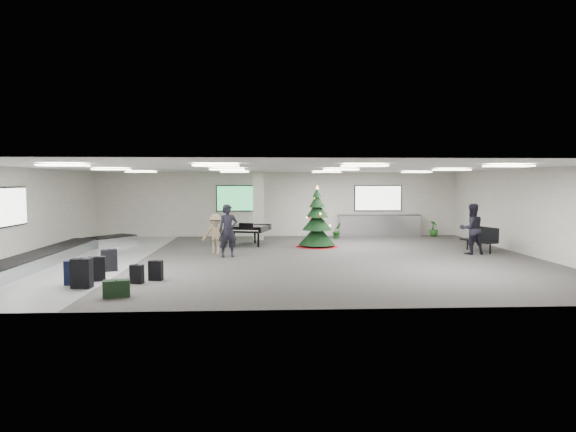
{
  "coord_description": "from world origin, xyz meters",
  "views": [
    {
      "loc": [
        -0.71,
        -16.97,
        2.69
      ],
      "look_at": [
        0.17,
        1.0,
        1.43
      ],
      "focal_mm": 30.0,
      "sensor_mm": 36.0,
      "label": 1
    }
  ],
  "objects_px": {
    "traveler_b": "(215,234)",
    "pink_suitcase": "(90,270)",
    "christmas_tree": "(317,226)",
    "bench": "(481,238)",
    "traveler_a": "(228,231)",
    "potted_plant_left": "(337,230)",
    "service_counter": "(379,225)",
    "grand_piano": "(250,229)",
    "traveler_bench": "(472,229)",
    "baggage_carousel": "(59,254)",
    "potted_plant_right": "(433,228)"
  },
  "relations": [
    {
      "from": "grand_piano",
      "to": "traveler_a",
      "type": "xyz_separation_m",
      "value": [
        -0.7,
        -3.26,
        0.24
      ]
    },
    {
      "from": "bench",
      "to": "traveler_a",
      "type": "relative_size",
      "value": 0.85
    },
    {
      "from": "christmas_tree",
      "to": "traveler_bench",
      "type": "relative_size",
      "value": 1.36
    },
    {
      "from": "pink_suitcase",
      "to": "potted_plant_right",
      "type": "xyz_separation_m",
      "value": [
        13.19,
        10.25,
        0.08
      ]
    },
    {
      "from": "potted_plant_left",
      "to": "bench",
      "type": "bearing_deg",
      "value": -43.41
    },
    {
      "from": "traveler_bench",
      "to": "christmas_tree",
      "type": "bearing_deg",
      "value": -27.41
    },
    {
      "from": "traveler_a",
      "to": "potted_plant_right",
      "type": "relative_size",
      "value": 2.42
    },
    {
      "from": "service_counter",
      "to": "traveler_bench",
      "type": "distance_m",
      "value": 6.43
    },
    {
      "from": "christmas_tree",
      "to": "bench",
      "type": "distance_m",
      "value": 6.46
    },
    {
      "from": "service_counter",
      "to": "christmas_tree",
      "type": "xyz_separation_m",
      "value": [
        -3.52,
        -3.72,
        0.34
      ]
    },
    {
      "from": "service_counter",
      "to": "potted_plant_left",
      "type": "distance_m",
      "value": 2.41
    },
    {
      "from": "baggage_carousel",
      "to": "traveler_b",
      "type": "xyz_separation_m",
      "value": [
        5.28,
        1.24,
        0.54
      ]
    },
    {
      "from": "grand_piano",
      "to": "traveler_bench",
      "type": "height_order",
      "value": "traveler_bench"
    },
    {
      "from": "traveler_b",
      "to": "potted_plant_right",
      "type": "bearing_deg",
      "value": 27.25
    },
    {
      "from": "baggage_carousel",
      "to": "traveler_b",
      "type": "distance_m",
      "value": 5.45
    },
    {
      "from": "grand_piano",
      "to": "traveler_a",
      "type": "bearing_deg",
      "value": -86.15
    },
    {
      "from": "service_counter",
      "to": "traveler_a",
      "type": "relative_size",
      "value": 2.12
    },
    {
      "from": "service_counter",
      "to": "grand_piano",
      "type": "distance_m",
      "value": 7.03
    },
    {
      "from": "baggage_carousel",
      "to": "bench",
      "type": "relative_size",
      "value": 5.97
    },
    {
      "from": "traveler_b",
      "to": "pink_suitcase",
      "type": "bearing_deg",
      "value": -120.95
    },
    {
      "from": "christmas_tree",
      "to": "grand_piano",
      "type": "bearing_deg",
      "value": 166.8
    },
    {
      "from": "service_counter",
      "to": "potted_plant_left",
      "type": "xyz_separation_m",
      "value": [
        -2.25,
        -0.87,
        -0.15
      ]
    },
    {
      "from": "service_counter",
      "to": "traveler_bench",
      "type": "bearing_deg",
      "value": -71.53
    },
    {
      "from": "bench",
      "to": "traveler_a",
      "type": "height_order",
      "value": "traveler_a"
    },
    {
      "from": "potted_plant_left",
      "to": "service_counter",
      "type": "bearing_deg",
      "value": 21.15
    },
    {
      "from": "potted_plant_left",
      "to": "potted_plant_right",
      "type": "distance_m",
      "value": 5.01
    },
    {
      "from": "traveler_bench",
      "to": "potted_plant_right",
      "type": "relative_size",
      "value": 2.41
    },
    {
      "from": "pink_suitcase",
      "to": "bench",
      "type": "bearing_deg",
      "value": 0.68
    },
    {
      "from": "baggage_carousel",
      "to": "pink_suitcase",
      "type": "xyz_separation_m",
      "value": [
        2.36,
        -3.66,
        0.1
      ]
    },
    {
      "from": "baggage_carousel",
      "to": "service_counter",
      "type": "height_order",
      "value": "service_counter"
    },
    {
      "from": "bench",
      "to": "service_counter",
      "type": "bearing_deg",
      "value": 98.76
    },
    {
      "from": "christmas_tree",
      "to": "bench",
      "type": "bearing_deg",
      "value": -16.21
    },
    {
      "from": "bench",
      "to": "potted_plant_left",
      "type": "xyz_separation_m",
      "value": [
        -4.92,
        4.65,
        -0.16
      ]
    },
    {
      "from": "traveler_a",
      "to": "potted_plant_left",
      "type": "xyz_separation_m",
      "value": [
        4.78,
        5.45,
        -0.56
      ]
    },
    {
      "from": "pink_suitcase",
      "to": "grand_piano",
      "type": "relative_size",
      "value": 0.32
    },
    {
      "from": "service_counter",
      "to": "traveler_bench",
      "type": "height_order",
      "value": "traveler_bench"
    },
    {
      "from": "pink_suitcase",
      "to": "traveler_a",
      "type": "relative_size",
      "value": 0.34
    },
    {
      "from": "traveler_bench",
      "to": "potted_plant_right",
      "type": "bearing_deg",
      "value": -100.92
    },
    {
      "from": "pink_suitcase",
      "to": "potted_plant_left",
      "type": "bearing_deg",
      "value": 29.52
    },
    {
      "from": "service_counter",
      "to": "traveler_b",
      "type": "xyz_separation_m",
      "value": [
        -7.56,
        -5.5,
        0.21
      ]
    },
    {
      "from": "traveler_a",
      "to": "traveler_b",
      "type": "bearing_deg",
      "value": 106.0
    },
    {
      "from": "baggage_carousel",
      "to": "potted_plant_right",
      "type": "bearing_deg",
      "value": 22.94
    },
    {
      "from": "traveler_b",
      "to": "potted_plant_left",
      "type": "height_order",
      "value": "traveler_b"
    },
    {
      "from": "christmas_tree",
      "to": "service_counter",
      "type": "bearing_deg",
      "value": 46.58
    },
    {
      "from": "grand_piano",
      "to": "service_counter",
      "type": "bearing_deg",
      "value": 41.84
    },
    {
      "from": "traveler_bench",
      "to": "traveler_a",
      "type": "bearing_deg",
      "value": -2.86
    },
    {
      "from": "baggage_carousel",
      "to": "bench",
      "type": "xyz_separation_m",
      "value": [
        15.51,
        1.21,
        0.34
      ]
    },
    {
      "from": "baggage_carousel",
      "to": "potted_plant_right",
      "type": "relative_size",
      "value": 12.31
    },
    {
      "from": "grand_piano",
      "to": "potted_plant_right",
      "type": "distance_m",
      "value": 9.5
    },
    {
      "from": "baggage_carousel",
      "to": "potted_plant_left",
      "type": "height_order",
      "value": "potted_plant_left"
    }
  ]
}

